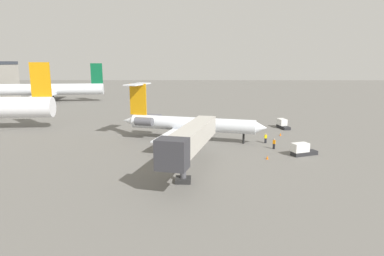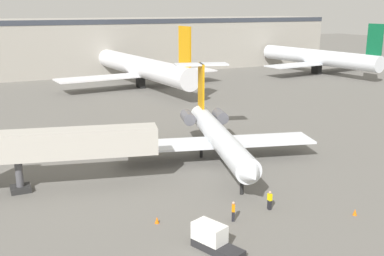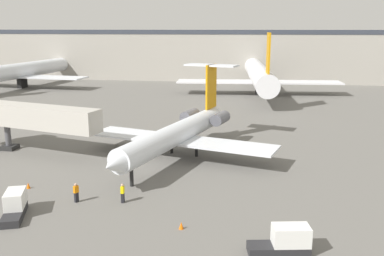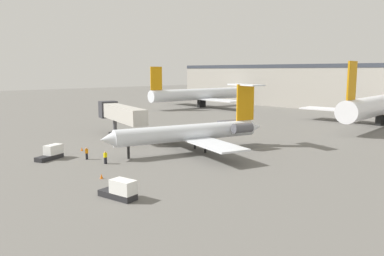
{
  "view_description": "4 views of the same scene",
  "coord_description": "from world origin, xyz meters",
  "views": [
    {
      "loc": [
        -55.43,
        2.26,
        13.7
      ],
      "look_at": [
        -1.13,
        3.31,
        2.77
      ],
      "focal_mm": 30.72,
      "sensor_mm": 36.0,
      "label": 1
    },
    {
      "loc": [
        -21.57,
        -39.09,
        16.8
      ],
      "look_at": [
        -0.97,
        4.78,
        3.94
      ],
      "focal_mm": 42.55,
      "sensor_mm": 36.0,
      "label": 2
    },
    {
      "loc": [
        11.25,
        -41.79,
        14.44
      ],
      "look_at": [
        3.67,
        2.41,
        3.94
      ],
      "focal_mm": 40.08,
      "sensor_mm": 36.0,
      "label": 3
    },
    {
      "loc": [
        43.16,
        -34.67,
        12.0
      ],
      "look_at": [
        1.46,
        4.43,
        3.48
      ],
      "focal_mm": 36.23,
      "sensor_mm": 36.0,
      "label": 4
    }
  ],
  "objects": [
    {
      "name": "parked_airliner_west_end",
      "position": [
        -47.93,
        54.79,
        4.15
      ],
      "size": [
        33.57,
        39.71,
        13.12
      ],
      "color": "silver",
      "rests_on": "ground_plane"
    },
    {
      "name": "ground_crew_marshaller",
      "position": [
        -0.26,
        -9.35,
        0.86
      ],
      "size": [
        0.28,
        0.41,
        1.69
      ],
      "color": "black",
      "rests_on": "ground_plane"
    },
    {
      "name": "ground_plane",
      "position": [
        0.0,
        0.0,
        -0.05
      ],
      "size": [
        400.0,
        400.0,
        0.1
      ],
      "primitive_type": "cube",
      "color": "#66635E"
    },
    {
      "name": "terminal_building",
      "position": [
        0.0,
        83.64,
        7.01
      ],
      "size": [
        150.83,
        19.96,
        13.98
      ],
      "color": "#9E998E",
      "rests_on": "ground_plane"
    },
    {
      "name": "ground_crew_loader",
      "position": [
        -4.17,
        -9.91,
        0.86
      ],
      "size": [
        0.42,
        0.48,
        1.69
      ],
      "color": "black",
      "rests_on": "ground_plane"
    },
    {
      "name": "regional_jet",
      "position": [
        1.97,
        4.44,
        3.05
      ],
      "size": [
        22.55,
        26.23,
        9.85
      ],
      "color": "silver",
      "rests_on": "ground_plane"
    },
    {
      "name": "parked_airliner_west_mid",
      "position": [
        9.79,
        53.68,
        4.43
      ],
      "size": [
        36.36,
        43.02,
        13.68
      ],
      "color": "white",
      "rests_on": "ground_plane"
    },
    {
      "name": "traffic_cone_mid",
      "position": [
        5.57,
        -13.33,
        0.28
      ],
      "size": [
        0.36,
        0.36,
        0.55
      ],
      "color": "orange",
      "rests_on": "ground_plane"
    },
    {
      "name": "jet_bridge",
      "position": [
        -16.48,
        3.32,
        4.38
      ],
      "size": [
        18.3,
        7.1,
        6.06
      ],
      "color": "#B7B2A8",
      "rests_on": "ground_plane"
    },
    {
      "name": "baggage_tug_trailing",
      "position": [
        -7.78,
        -13.25,
        0.84
      ],
      "size": [
        2.76,
        4.24,
        1.9
      ],
      "color": "#262628",
      "rests_on": "ground_plane"
    },
    {
      "name": "traffic_cone_near",
      "position": [
        -9.93,
        -7.67,
        0.28
      ],
      "size": [
        0.36,
        0.36,
        0.55
      ],
      "color": "orange",
      "rests_on": "ground_plane"
    },
    {
      "name": "baggage_tug_lead",
      "position": [
        12.96,
        -15.55,
        0.84
      ],
      "size": [
        4.2,
        2.16,
        1.9
      ],
      "color": "#262628",
      "rests_on": "ground_plane"
    }
  ]
}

